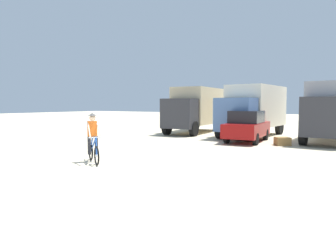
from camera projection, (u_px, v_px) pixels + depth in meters
ground_plane at (105, 165)px, 10.78m from camera, size 120.00×120.00×0.00m
box_truck_tan_camper at (196, 108)px, 23.18m from camera, size 2.72×6.86×3.35m
box_truck_cream_rv at (254, 108)px, 20.37m from camera, size 2.92×6.92×3.35m
box_truck_grey_hauler at (333, 109)px, 17.52m from camera, size 2.70×6.86×3.35m
sedan_parked at (247, 126)px, 17.47m from camera, size 1.99×4.29×1.76m
cyclist_orange_shirt at (93, 140)px, 11.24m from camera, size 1.48×0.99×1.82m
supply_crate at (282, 141)px, 15.95m from camera, size 0.94×0.93×0.42m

